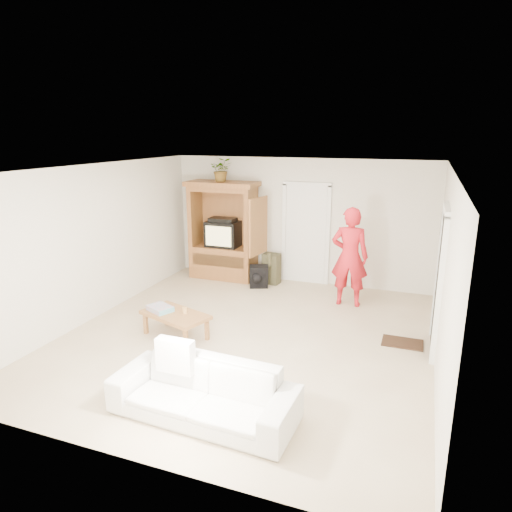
{
  "coord_description": "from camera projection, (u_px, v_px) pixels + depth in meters",
  "views": [
    {
      "loc": [
        2.43,
        -6.11,
        3.1
      ],
      "look_at": [
        -0.08,
        0.6,
        1.15
      ],
      "focal_mm": 32.0,
      "sensor_mm": 36.0,
      "label": 1
    }
  ],
  "objects": [
    {
      "name": "backpack_black",
      "position": [
        259.0,
        277.0,
        9.34
      ],
      "size": [
        0.43,
        0.34,
        0.46
      ],
      "primitive_type": null,
      "rotation": [
        0.0,
        0.0,
        0.39
      ],
      "color": "black",
      "rests_on": "floor"
    },
    {
      "name": "wall_back",
      "position": [
        299.0,
        221.0,
        9.53
      ],
      "size": [
        5.5,
        0.0,
        5.5
      ],
      "primitive_type": "plane",
      "rotation": [
        1.57,
        0.0,
        0.0
      ],
      "color": "silver",
      "rests_on": "floor"
    },
    {
      "name": "ceiling",
      "position": [
        246.0,
        168.0,
        6.47
      ],
      "size": [
        6.0,
        6.0,
        0.0
      ],
      "primitive_type": "plane",
      "rotation": [
        3.14,
        0.0,
        0.0
      ],
      "color": "white",
      "rests_on": "floor"
    },
    {
      "name": "door_back",
      "position": [
        306.0,
        235.0,
        9.52
      ],
      "size": [
        0.85,
        0.05,
        2.04
      ],
      "primitive_type": "cube",
      "color": "white",
      "rests_on": "floor"
    },
    {
      "name": "wall_front",
      "position": [
        124.0,
        339.0,
        4.1
      ],
      "size": [
        5.5,
        0.0,
        5.5
      ],
      "primitive_type": "plane",
      "rotation": [
        -1.57,
        0.0,
        0.0
      ],
      "color": "silver",
      "rests_on": "floor"
    },
    {
      "name": "towel",
      "position": [
        160.0,
        308.0,
        7.13
      ],
      "size": [
        0.46,
        0.41,
        0.08
      ],
      "primitive_type": "cube",
      "rotation": [
        0.0,
        0.0,
        -0.43
      ],
      "color": "#E84D5C",
      "rests_on": "coffee_table"
    },
    {
      "name": "wall_right",
      "position": [
        444.0,
        276.0,
        5.89
      ],
      "size": [
        0.0,
        6.0,
        6.0
      ],
      "primitive_type": "plane",
      "rotation": [
        1.57,
        0.0,
        -1.57
      ],
      "color": "silver",
      "rests_on": "floor"
    },
    {
      "name": "floor",
      "position": [
        247.0,
        336.0,
        7.16
      ],
      "size": [
        6.0,
        6.0,
        0.0
      ],
      "primitive_type": "plane",
      "color": "tan",
      "rests_on": "ground"
    },
    {
      "name": "sofa",
      "position": [
        204.0,
        392.0,
        5.07
      ],
      "size": [
        2.13,
        0.92,
        0.61
      ],
      "primitive_type": "imported",
      "rotation": [
        0.0,
        0.0,
        -0.05
      ],
      "color": "silver",
      "rests_on": "floor"
    },
    {
      "name": "doormat",
      "position": [
        402.0,
        343.0,
        6.92
      ],
      "size": [
        0.6,
        0.4,
        0.02
      ],
      "primitive_type": "cube",
      "color": "#382316",
      "rests_on": "floor"
    },
    {
      "name": "armoire",
      "position": [
        224.0,
        237.0,
        9.85
      ],
      "size": [
        1.82,
        1.14,
        2.1
      ],
      "color": "#9C5A30",
      "rests_on": "floor"
    },
    {
      "name": "man",
      "position": [
        350.0,
        257.0,
        8.26
      ],
      "size": [
        0.69,
        0.47,
        1.83
      ],
      "primitive_type": "imported",
      "rotation": [
        0.0,
        0.0,
        3.19
      ],
      "color": "red",
      "rests_on": "floor"
    },
    {
      "name": "candle",
      "position": [
        185.0,
        310.0,
        7.03
      ],
      "size": [
        0.08,
        0.08,
        0.1
      ],
      "primitive_type": "cylinder",
      "color": "tan",
      "rests_on": "coffee_table"
    },
    {
      "name": "coffee_table",
      "position": [
        175.0,
        316.0,
        7.06
      ],
      "size": [
        1.18,
        0.88,
        0.39
      ],
      "rotation": [
        0.0,
        0.0,
        -0.32
      ],
      "color": "brown",
      "rests_on": "floor"
    },
    {
      "name": "doorway_right",
      "position": [
        439.0,
        283.0,
        6.51
      ],
      "size": [
        0.05,
        0.9,
        2.04
      ],
      "primitive_type": "cube",
      "color": "black",
      "rests_on": "floor"
    },
    {
      "name": "backpack_olive",
      "position": [
        271.0,
        269.0,
        9.59
      ],
      "size": [
        0.37,
        0.29,
        0.65
      ],
      "primitive_type": null,
      "rotation": [
        0.0,
        0.0,
        -0.13
      ],
      "color": "#47442B",
      "rests_on": "floor"
    },
    {
      "name": "wall_left",
      "position": [
        96.0,
        242.0,
        7.74
      ],
      "size": [
        0.0,
        6.0,
        6.0
      ],
      "primitive_type": "plane",
      "rotation": [
        1.57,
        0.0,
        1.57
      ],
      "color": "silver",
      "rests_on": "floor"
    },
    {
      "name": "framed_picture",
      "position": [
        442.0,
        226.0,
        7.53
      ],
      "size": [
        0.03,
        0.6,
        0.48
      ],
      "primitive_type": "cube",
      "color": "black",
      "rests_on": "wall_right"
    },
    {
      "name": "plant",
      "position": [
        221.0,
        170.0,
        9.46
      ],
      "size": [
        0.56,
        0.53,
        0.49
      ],
      "primitive_type": "imported",
      "rotation": [
        0.0,
        0.0,
        0.42
      ],
      "color": "#4C7238",
      "rests_on": "armoire"
    }
  ]
}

